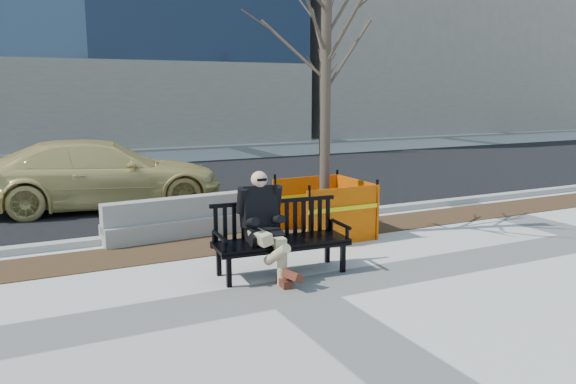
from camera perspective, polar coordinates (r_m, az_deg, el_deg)
name	(u,v)px	position (r m, az deg, el deg)	size (l,w,h in m)	color
ground	(293,291)	(7.60, 0.47, -10.04)	(120.00, 120.00, 0.00)	beige
mulch_strip	(226,244)	(9.88, -6.31, -5.25)	(40.00, 1.20, 0.02)	#47301C
asphalt_street	(148,189)	(15.73, -14.01, 0.33)	(60.00, 10.40, 0.01)	black
curb	(209,229)	(10.74, -8.04, -3.72)	(60.00, 0.25, 0.12)	#9E9B93
bench	(281,274)	(8.28, -0.67, -8.29)	(2.00, 0.72, 1.06)	black
seated_man	(263,275)	(8.24, -2.61, -8.40)	(0.65, 1.08, 1.51)	black
tree_fence	(324,235)	(10.43, 3.67, -4.39)	(2.18, 2.18, 5.46)	#FF6900
sedan	(104,208)	(13.48, -18.18, -1.53)	(2.17, 5.34, 1.55)	#D3BE6D
jersey_barrier_left	(176,237)	(10.45, -11.33, -4.55)	(2.59, 0.52, 0.74)	gray
far_tree_right	(321,154)	(23.66, 3.38, 3.86)	(1.93, 1.93, 5.21)	#4C3E31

